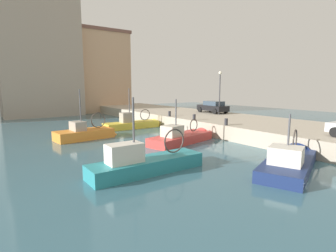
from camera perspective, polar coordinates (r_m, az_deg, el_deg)
The scene contains 14 objects.
water_surface at distance 19.53m, azimuth -7.00°, elevation -4.40°, with size 80.00×80.00×0.00m, color #386070.
quay_wall at distance 26.74m, azimuth 15.21°, elevation 0.17°, with size 9.00×56.00×1.20m, color #ADA08C.
fishing_boat_red at distance 20.91m, azimuth 3.48°, elevation -3.19°, with size 6.90×3.31×4.28m.
fishing_boat_teal at distance 13.84m, azimuth -3.59°, elevation -9.17°, with size 6.92×1.85×4.56m.
fishing_boat_orange at distance 23.31m, azimuth -16.75°, elevation -2.34°, with size 5.60×2.44×5.00m.
fishing_boat_navy at distance 15.78m, azimuth 24.79°, elevation -7.81°, with size 7.08×4.31×3.95m.
fishing_boat_yellow at distance 28.27m, azimuth -7.17°, elevation -0.16°, with size 6.67×2.00×4.95m.
parked_car_black at distance 32.32m, azimuth 9.66°, elevation 4.11°, with size 2.12×4.23×1.42m.
mooring_bollard_south at distance 22.21m, azimuth 12.44°, elevation 0.89°, with size 0.28×0.28×0.55m, color #2D2D33.
mooring_bollard_mid at distance 25.05m, azimuth 5.67°, elevation 1.90°, with size 0.28×0.28×0.55m, color #2D2D33.
mooring_bollard_north at distance 28.18m, azimuth 0.33°, elevation 2.67°, with size 0.28×0.28×0.55m, color #2D2D33.
quay_streetlamp at distance 30.40m, azimuth 11.13°, elevation 8.56°, with size 0.36×0.36×4.83m.
waterfront_building_west at distance 48.59m, azimuth -14.99°, elevation 11.26°, with size 9.91×7.20×13.78m.
waterfront_building_central at distance 45.15m, azimuth -26.37°, elevation 17.72°, with size 11.11×7.75×24.42m.
Camera 1 is at (-8.98, -16.79, 4.34)m, focal length 28.24 mm.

